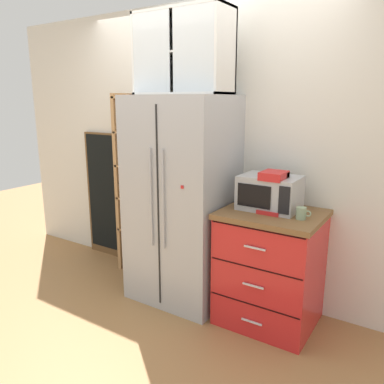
% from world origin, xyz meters
% --- Properties ---
extents(ground_plane, '(10.50, 10.50, 0.00)m').
position_xyz_m(ground_plane, '(0.00, 0.00, 0.00)').
color(ground_plane, '#9E7042').
extents(wall_back_cream, '(4.82, 0.10, 2.55)m').
position_xyz_m(wall_back_cream, '(0.00, 0.40, 1.27)').
color(wall_back_cream, silver).
rests_on(wall_back_cream, ground).
extents(refrigerator, '(0.82, 0.69, 1.76)m').
position_xyz_m(refrigerator, '(0.00, 0.02, 0.88)').
color(refrigerator, '#ADAFB5').
rests_on(refrigerator, ground).
extents(pantry_shelf_column, '(0.46, 0.30, 1.78)m').
position_xyz_m(pantry_shelf_column, '(-0.66, 0.28, 0.92)').
color(pantry_shelf_column, brown).
rests_on(pantry_shelf_column, ground).
extents(counter_cabinet, '(0.74, 0.64, 0.90)m').
position_xyz_m(counter_cabinet, '(0.81, 0.04, 0.45)').
color(counter_cabinet, red).
rests_on(counter_cabinet, ground).
extents(microwave, '(0.44, 0.33, 0.26)m').
position_xyz_m(microwave, '(0.76, 0.09, 1.03)').
color(microwave, '#ADAFB5').
rests_on(microwave, counter_cabinet).
extents(coffee_maker, '(0.17, 0.20, 0.31)m').
position_xyz_m(coffee_maker, '(0.81, 0.05, 1.06)').
color(coffee_maker, red).
rests_on(coffee_maker, counter_cabinet).
extents(mug_sage, '(0.11, 0.07, 0.09)m').
position_xyz_m(mug_sage, '(1.04, -0.02, 0.95)').
color(mug_sage, '#8CA37F').
rests_on(mug_sage, counter_cabinet).
extents(bottle_clear, '(0.07, 0.07, 0.29)m').
position_xyz_m(bottle_clear, '(0.81, 0.03, 1.03)').
color(bottle_clear, silver).
rests_on(bottle_clear, counter_cabinet).
extents(upper_cabinet, '(0.79, 0.32, 0.64)m').
position_xyz_m(upper_cabinet, '(0.00, 0.06, 2.08)').
color(upper_cabinet, silver).
rests_on(upper_cabinet, refrigerator).
extents(chalkboard_menu, '(0.60, 0.04, 1.38)m').
position_xyz_m(chalkboard_menu, '(-1.21, 0.33, 0.69)').
color(chalkboard_menu, brown).
rests_on(chalkboard_menu, ground).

